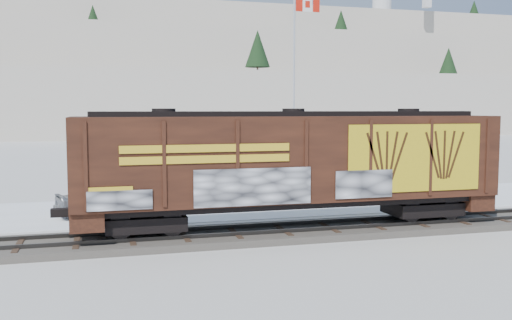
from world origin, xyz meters
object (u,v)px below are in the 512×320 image
object	(u,v)px
car_dark	(415,183)
car_white	(207,193)
flagpole	(295,113)
hopper_railcar	(293,162)
car_silver	(107,198)

from	to	relation	value
car_dark	car_white	bearing A→B (deg)	100.48
flagpole	car_dark	size ratio (longest dim) A/B	2.39
hopper_railcar	car_dark	world-z (taller)	hopper_railcar
flagpole	car_dark	xyz separation A→B (m)	(4.82, -7.76, -4.11)
flagpole	car_silver	size ratio (longest dim) A/B	2.72
flagpole	car_silver	bearing A→B (deg)	-144.91
hopper_railcar	car_silver	distance (m)	10.09
car_white	car_dark	bearing A→B (deg)	-102.65
hopper_railcar	car_white	size ratio (longest dim) A/B	4.26
flagpole	car_dark	bearing A→B (deg)	-58.16
flagpole	car_white	distance (m)	11.66
hopper_railcar	car_white	distance (m)	8.52
hopper_railcar	car_dark	xyz separation A→B (m)	(10.35, 7.87, -2.19)
flagpole	car_dark	distance (m)	10.01
hopper_railcar	car_dark	size ratio (longest dim) A/B	3.19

